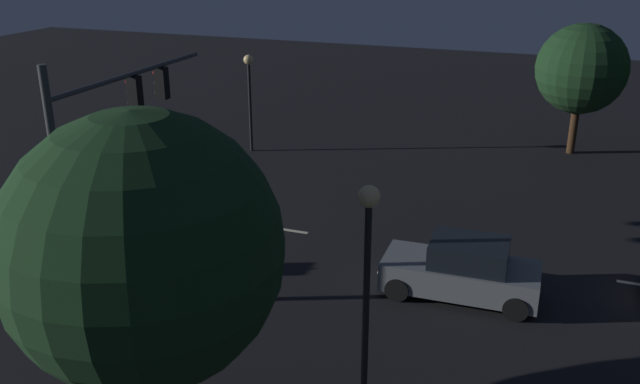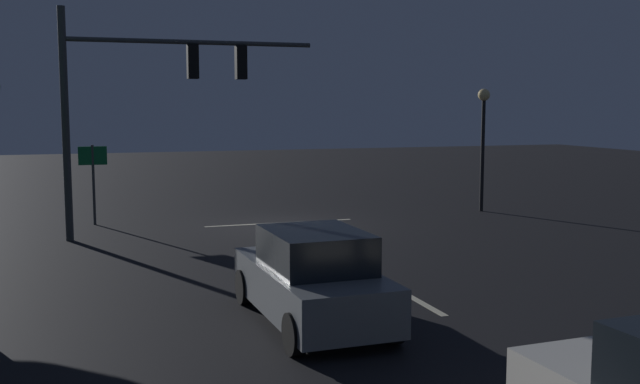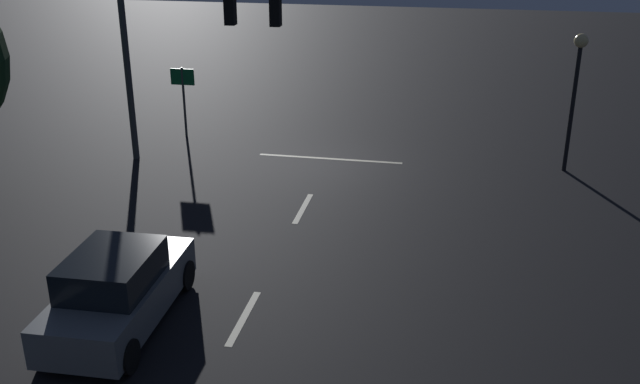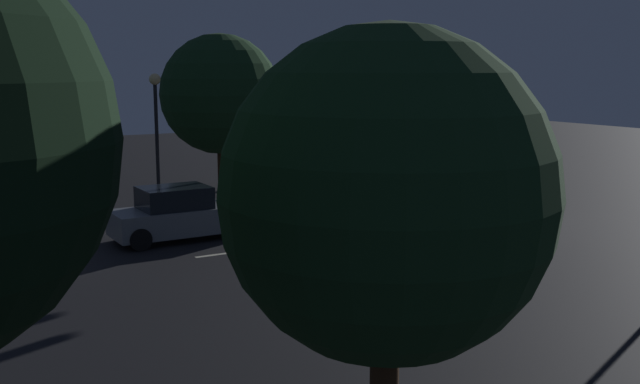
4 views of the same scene
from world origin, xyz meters
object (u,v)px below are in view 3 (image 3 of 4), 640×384
traffic_signal_assembly (192,30)px  route_sign (183,87)px  street_lamp_left_kerb (577,75)px  car_approaching (118,290)px

traffic_signal_assembly → route_sign: 4.11m
street_lamp_left_kerb → car_approaching: bearing=48.2°
street_lamp_left_kerb → route_sign: (13.63, -1.26, -1.30)m
car_approaching → street_lamp_left_kerb: size_ratio=0.98×
car_approaching → route_sign: route_sign is taller
street_lamp_left_kerb → route_sign: size_ratio=1.72×
car_approaching → street_lamp_left_kerb: bearing=-131.8°
traffic_signal_assembly → street_lamp_left_kerb: 12.23m
traffic_signal_assembly → route_sign: traffic_signal_assembly is taller
street_lamp_left_kerb → route_sign: street_lamp_left_kerb is taller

